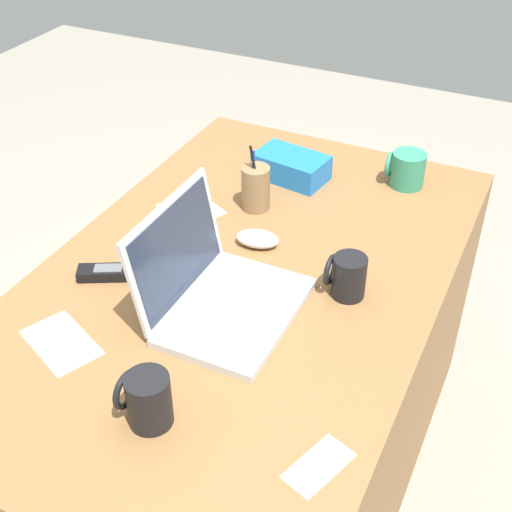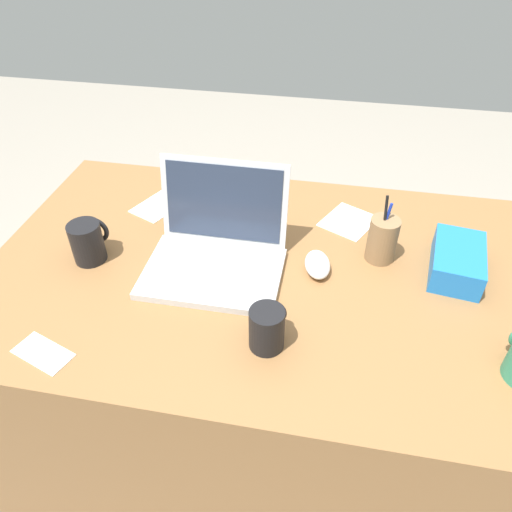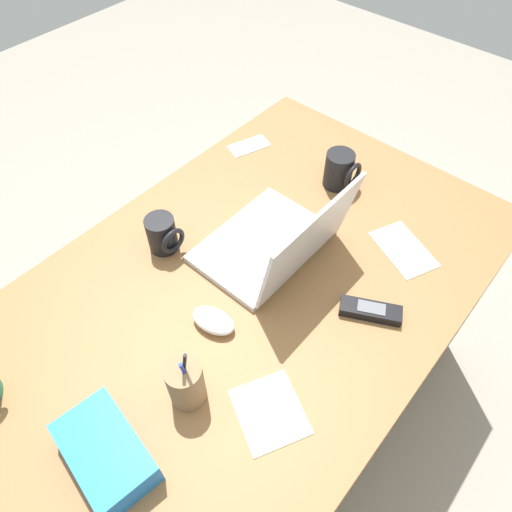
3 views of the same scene
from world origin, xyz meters
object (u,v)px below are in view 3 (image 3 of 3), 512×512
laptop (276,243)px  cordless_phone (370,311)px  coffee_mug_tall (340,170)px  coffee_mug_spare (163,234)px  pen_holder (186,383)px  snack_bag (106,453)px  computer_mouse (213,321)px

laptop → cordless_phone: size_ratio=2.30×
coffee_mug_tall → coffee_mug_spare: size_ratio=1.08×
coffee_mug_tall → pen_holder: 0.72m
coffee_mug_tall → pen_holder: size_ratio=0.59×
coffee_mug_tall → snack_bag: 0.90m
computer_mouse → laptop: bearing=174.8°
snack_bag → cordless_phone: bearing=161.8°
snack_bag → coffee_mug_tall: bearing=-172.9°
coffee_mug_tall → cordless_phone: coffee_mug_tall is taller
coffee_mug_spare → pen_holder: bearing=54.7°
computer_mouse → pen_holder: size_ratio=0.58×
computer_mouse → cordless_phone: 0.35m
pen_holder → snack_bag: bearing=-6.8°
laptop → cordless_phone: bearing=91.8°
pen_holder → cordless_phone: bearing=157.1°
computer_mouse → cordless_phone: computer_mouse is taller
laptop → computer_mouse: laptop is taller
computer_mouse → coffee_mug_spare: coffee_mug_spare is taller
computer_mouse → pen_holder: (0.15, 0.08, 0.04)m
coffee_mug_tall → cordless_phone: (0.31, 0.30, -0.04)m
laptop → pen_holder: (0.39, 0.10, 0.01)m
cordless_phone → coffee_mug_tall: bearing=-135.5°
cordless_phone → snack_bag: size_ratio=0.75×
snack_bag → coffee_mug_spare: bearing=-143.4°
coffee_mug_tall → pen_holder: (0.71, 0.13, 0.01)m
laptop → coffee_mug_tall: size_ratio=3.15×
computer_mouse → cordless_phone: (-0.25, 0.25, -0.01)m
laptop → computer_mouse: size_ratio=3.18×
laptop → coffee_mug_spare: size_ratio=3.39×
laptop → coffee_mug_tall: laptop is taller
computer_mouse → pen_holder: bearing=16.4°
computer_mouse → snack_bag: snack_bag is taller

